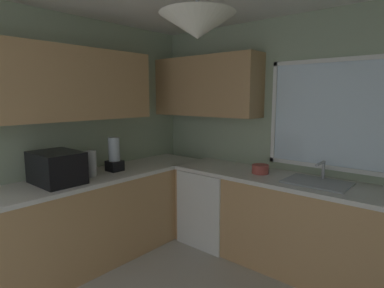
{
  "coord_description": "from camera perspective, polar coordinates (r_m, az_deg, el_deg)",
  "views": [
    {
      "loc": [
        1.19,
        -1.43,
        1.68
      ],
      "look_at": [
        -0.58,
        0.63,
        1.27
      ],
      "focal_mm": 29.36,
      "sensor_mm": 36.0,
      "label": 1
    }
  ],
  "objects": [
    {
      "name": "room_shell",
      "position": [
        2.44,
        0.55,
        9.28
      ],
      "size": [
        3.88,
        3.59,
        2.56
      ],
      "color": "#9EAD8E",
      "rests_on": "ground_plane"
    },
    {
      "name": "counter_run_left",
      "position": [
        3.34,
        -20.92,
        -13.6
      ],
      "size": [
        0.65,
        3.2,
        0.9
      ],
      "color": "tan",
      "rests_on": "ground_plane"
    },
    {
      "name": "counter_run_back",
      "position": [
        3.26,
        20.7,
        -14.16
      ],
      "size": [
        2.97,
        0.65,
        0.9
      ],
      "color": "tan",
      "rests_on": "ground_plane"
    },
    {
      "name": "dishwasher",
      "position": [
        3.74,
        3.88,
        -11.04
      ],
      "size": [
        0.6,
        0.6,
        0.85
      ],
      "primitive_type": "cube",
      "color": "white",
      "rests_on": "ground_plane"
    },
    {
      "name": "microwave",
      "position": [
        3.12,
        -23.37,
        -3.94
      ],
      "size": [
        0.48,
        0.36,
        0.29
      ],
      "primitive_type": "cube",
      "color": "black",
      "rests_on": "counter_run_left"
    },
    {
      "name": "kettle",
      "position": [
        3.27,
        -17.9,
        -3.41
      ],
      "size": [
        0.11,
        0.11,
        0.26
      ],
      "primitive_type": "cylinder",
      "color": "#B7B7BC",
      "rests_on": "counter_run_left"
    },
    {
      "name": "sink_assembly",
      "position": [
        3.11,
        21.78,
        -6.42
      ],
      "size": [
        0.56,
        0.4,
        0.19
      ],
      "color": "#9EA0A5",
      "rests_on": "counter_run_back"
    },
    {
      "name": "bowl",
      "position": [
        3.32,
        12.3,
        -4.47
      ],
      "size": [
        0.17,
        0.17,
        0.09
      ],
      "primitive_type": "cylinder",
      "color": "#B74C42",
      "rests_on": "counter_run_back"
    },
    {
      "name": "blender_appliance",
      "position": [
        3.43,
        -13.93,
        -2.11
      ],
      "size": [
        0.15,
        0.15,
        0.36
      ],
      "color": "black",
      "rests_on": "counter_run_left"
    }
  ]
}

